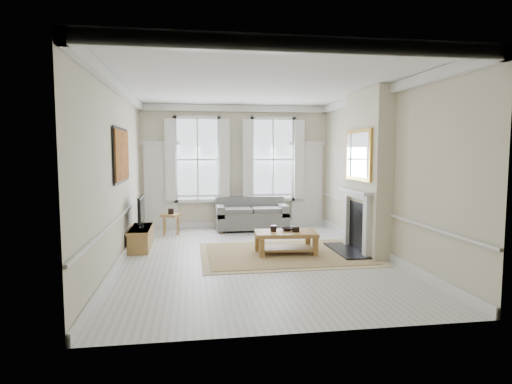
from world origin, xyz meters
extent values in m
plane|color=#B7B5AD|center=(0.00, 0.00, 0.00)|extent=(7.20, 7.20, 0.00)
plane|color=white|center=(0.00, 0.00, 3.40)|extent=(7.20, 7.20, 0.00)
plane|color=beige|center=(0.00, 3.60, 1.70)|extent=(5.20, 0.00, 5.20)
plane|color=beige|center=(-2.60, 0.00, 1.70)|extent=(0.00, 7.20, 7.20)
plane|color=beige|center=(2.60, 0.00, 1.70)|extent=(0.00, 7.20, 7.20)
cube|color=silver|center=(-2.05, 3.56, 1.15)|extent=(0.90, 0.08, 2.30)
cube|color=silver|center=(2.05, 3.56, 1.15)|extent=(0.90, 0.08, 2.30)
cube|color=#B4671E|center=(-2.56, 0.30, 2.05)|extent=(0.05, 1.66, 1.06)
cube|color=beige|center=(2.43, 0.20, 1.70)|extent=(0.35, 1.70, 3.38)
cube|color=black|center=(2.00, 0.20, 0.03)|extent=(0.55, 1.50, 0.05)
cube|color=silver|center=(2.20, -0.35, 0.57)|extent=(0.10, 0.18, 1.15)
cube|color=silver|center=(2.20, 0.75, 0.57)|extent=(0.10, 0.18, 1.15)
cube|color=silver|center=(2.15, 0.20, 1.30)|extent=(0.20, 1.45, 0.06)
cube|color=black|center=(2.25, 0.20, 0.55)|extent=(0.02, 0.92, 1.00)
cube|color=#BA8C33|center=(2.21, 0.20, 2.05)|extent=(0.06, 1.26, 1.06)
cube|color=slate|center=(0.37, 3.05, 0.28)|extent=(1.91, 0.93, 0.43)
cube|color=slate|center=(0.37, 3.41, 0.65)|extent=(1.91, 0.20, 0.44)
cube|color=slate|center=(-0.48, 3.05, 0.53)|extent=(0.20, 0.93, 0.30)
cube|color=slate|center=(1.23, 3.05, 0.53)|extent=(0.20, 0.93, 0.30)
cylinder|color=olive|center=(-0.46, 2.71, 0.04)|extent=(0.06, 0.06, 0.08)
cylinder|color=olive|center=(1.21, 3.39, 0.04)|extent=(0.06, 0.06, 0.08)
cube|color=olive|center=(-1.76, 2.80, 0.49)|extent=(0.55, 0.55, 0.06)
cube|color=olive|center=(-1.92, 2.64, 0.23)|extent=(0.05, 0.05, 0.46)
cube|color=olive|center=(-1.60, 2.64, 0.23)|extent=(0.05, 0.05, 0.46)
cube|color=olive|center=(-1.92, 2.97, 0.23)|extent=(0.05, 0.05, 0.46)
cube|color=olive|center=(-1.60, 2.97, 0.23)|extent=(0.05, 0.05, 0.46)
cube|color=#97824D|center=(0.69, 0.22, 0.01)|extent=(3.50, 2.60, 0.02)
cube|color=olive|center=(0.69, 0.22, 0.43)|extent=(1.32, 0.85, 0.08)
cube|color=olive|center=(0.15, -0.05, 0.20)|extent=(0.10, 0.10, 0.39)
cube|color=olive|center=(1.22, -0.05, 0.20)|extent=(0.10, 0.10, 0.39)
cube|color=olive|center=(0.15, 0.49, 0.20)|extent=(0.10, 0.10, 0.39)
cube|color=olive|center=(1.22, 0.49, 0.20)|extent=(0.10, 0.10, 0.39)
cylinder|color=black|center=(0.44, 0.27, 0.54)|extent=(0.13, 0.13, 0.13)
cylinder|color=black|center=(0.89, 0.17, 0.53)|extent=(0.16, 0.16, 0.11)
imported|color=black|center=(0.74, 0.32, 0.50)|extent=(0.26, 0.26, 0.06)
cube|color=olive|center=(-2.34, 1.21, 0.23)|extent=(0.42, 1.31, 0.47)
cube|color=black|center=(-2.32, 1.21, 0.48)|extent=(0.08, 0.30, 0.03)
cube|color=black|center=(-2.32, 1.21, 0.87)|extent=(0.05, 0.90, 0.55)
cube|color=black|center=(-2.29, 1.21, 0.87)|extent=(0.01, 0.83, 0.49)
camera|label=1|loc=(-1.24, -8.29, 2.13)|focal=30.00mm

